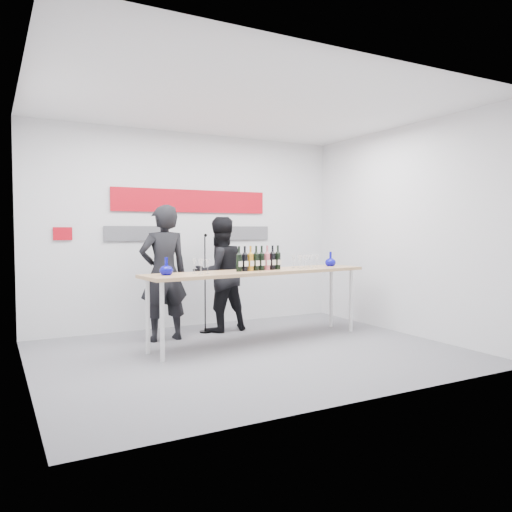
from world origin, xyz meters
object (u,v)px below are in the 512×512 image
at_px(mic_stand, 205,303).
at_px(tasting_table, 260,276).
at_px(presenter_right, 220,274).
at_px(presenter_left, 164,273).

bearing_deg(mic_stand, tasting_table, -81.76).
bearing_deg(presenter_right, presenter_left, 9.40).
bearing_deg(presenter_left, tasting_table, 145.45).
bearing_deg(presenter_right, mic_stand, -1.69).
bearing_deg(tasting_table, mic_stand, 108.40).
bearing_deg(presenter_left, presenter_right, -169.14).
bearing_deg(mic_stand, presenter_left, -179.36).
height_order(presenter_left, presenter_right, presenter_left).
distance_m(tasting_table, presenter_right, 0.93).
relative_size(presenter_right, mic_stand, 1.17).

